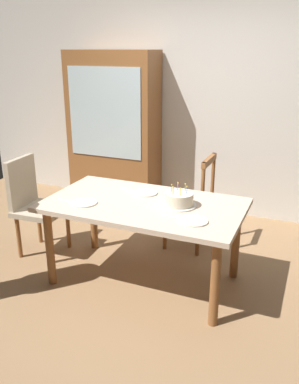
# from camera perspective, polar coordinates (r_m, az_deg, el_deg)

# --- Properties ---
(ground) EXTENTS (6.40, 6.40, 0.00)m
(ground) POSITION_cam_1_polar(r_m,az_deg,el_deg) (3.62, -0.74, -12.25)
(ground) COLOR #93704C
(back_wall) EXTENTS (6.40, 0.10, 2.60)m
(back_wall) POSITION_cam_1_polar(r_m,az_deg,el_deg) (4.86, 8.21, 12.26)
(back_wall) COLOR beige
(back_wall) RESTS_ON ground
(dining_table) EXTENTS (1.62, 0.92, 0.72)m
(dining_table) POSITION_cam_1_polar(r_m,az_deg,el_deg) (3.33, -0.79, -2.91)
(dining_table) COLOR beige
(dining_table) RESTS_ON ground
(birthday_cake) EXTENTS (0.28, 0.28, 0.18)m
(birthday_cake) POSITION_cam_1_polar(r_m,az_deg,el_deg) (3.22, 4.21, -1.09)
(birthday_cake) COLOR silver
(birthday_cake) RESTS_ON dining_table
(plate_near_celebrant) EXTENTS (0.22, 0.22, 0.01)m
(plate_near_celebrant) POSITION_cam_1_polar(r_m,az_deg,el_deg) (3.32, -9.29, -1.50)
(plate_near_celebrant) COLOR silver
(plate_near_celebrant) RESTS_ON dining_table
(plate_far_side) EXTENTS (0.22, 0.22, 0.01)m
(plate_far_side) POSITION_cam_1_polar(r_m,az_deg,el_deg) (3.50, -0.65, -0.11)
(plate_far_side) COLOR silver
(plate_far_side) RESTS_ON dining_table
(plate_near_guest) EXTENTS (0.22, 0.22, 0.01)m
(plate_near_guest) POSITION_cam_1_polar(r_m,az_deg,el_deg) (2.96, 6.22, -4.08)
(plate_near_guest) COLOR silver
(plate_near_guest) RESTS_ON dining_table
(fork_near_celebrant) EXTENTS (0.18, 0.04, 0.01)m
(fork_near_celebrant) POSITION_cam_1_polar(r_m,az_deg,el_deg) (3.40, -11.69, -1.22)
(fork_near_celebrant) COLOR silver
(fork_near_celebrant) RESTS_ON dining_table
(fork_far_side) EXTENTS (0.18, 0.05, 0.01)m
(fork_far_side) POSITION_cam_1_polar(r_m,az_deg,el_deg) (3.58, -2.91, 0.25)
(fork_far_side) COLOR silver
(fork_far_side) RESTS_ON dining_table
(fork_near_guest) EXTENTS (0.18, 0.02, 0.01)m
(fork_near_guest) POSITION_cam_1_polar(r_m,az_deg,el_deg) (3.02, 3.40, -3.56)
(fork_near_guest) COLOR silver
(fork_near_guest) RESTS_ON dining_table
(chair_spindle_back) EXTENTS (0.44, 0.44, 0.95)m
(chair_spindle_back) POSITION_cam_1_polar(r_m,az_deg,el_deg) (4.02, 5.80, -1.64)
(chair_spindle_back) COLOR brown
(chair_spindle_back) RESTS_ON ground
(chair_upholstered) EXTENTS (0.47, 0.47, 0.95)m
(chair_upholstered) POSITION_cam_1_polar(r_m,az_deg,el_deg) (4.02, -16.18, -1.22)
(chair_upholstered) COLOR tan
(chair_upholstered) RESTS_ON ground
(china_cabinet) EXTENTS (1.10, 0.45, 1.90)m
(china_cabinet) POSITION_cam_1_polar(r_m,az_deg,el_deg) (5.04, -5.08, 8.65)
(china_cabinet) COLOR brown
(china_cabinet) RESTS_ON ground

